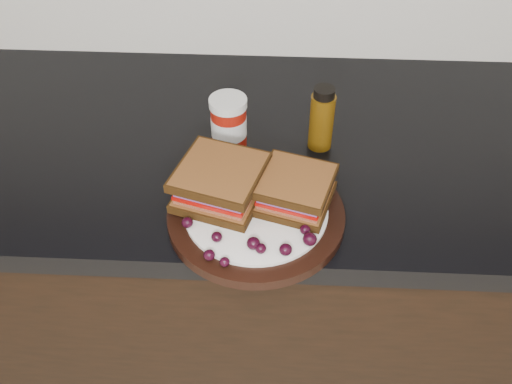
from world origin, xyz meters
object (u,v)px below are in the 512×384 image
plate (256,215)px  oil_bottle (322,118)px  sandwich_left (220,182)px  condiment_jar (229,122)px

plate → oil_bottle: oil_bottle is taller
sandwich_left → plate: bearing=-7.9°
plate → sandwich_left: (-0.06, 0.03, 0.04)m
sandwich_left → oil_bottle: oil_bottle is taller
plate → sandwich_left: 0.08m
plate → oil_bottle: bearing=61.1°
sandwich_left → condiment_jar: (-0.00, 0.16, -0.00)m
oil_bottle → plate: bearing=-118.9°
condiment_jar → oil_bottle: (0.16, 0.00, 0.01)m
sandwich_left → oil_bottle: size_ratio=1.05×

